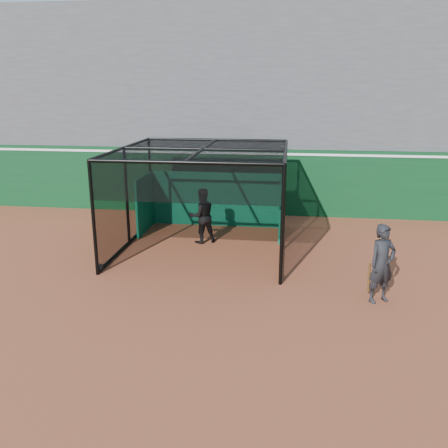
# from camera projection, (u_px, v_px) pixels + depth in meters

# --- Properties ---
(ground) EXTENTS (120.00, 120.00, 0.00)m
(ground) POSITION_uv_depth(u_px,v_px,m) (191.00, 309.00, 10.50)
(ground) COLOR brown
(ground) RESTS_ON ground
(outfield_wall) EXTENTS (50.00, 0.50, 2.50)m
(outfield_wall) POSITION_uv_depth(u_px,v_px,m) (235.00, 180.00, 18.23)
(outfield_wall) COLOR #0A3918
(outfield_wall) RESTS_ON ground
(grandstand) EXTENTS (50.00, 7.85, 8.95)m
(grandstand) POSITION_uv_depth(u_px,v_px,m) (245.00, 93.00, 20.94)
(grandstand) COLOR #4C4C4F
(grandstand) RESTS_ON ground
(batting_cage) EXTENTS (4.85, 5.21, 3.00)m
(batting_cage) POSITION_uv_depth(u_px,v_px,m) (204.00, 200.00, 14.14)
(batting_cage) COLOR black
(batting_cage) RESTS_ON ground
(batter) EXTENTS (1.05, 0.98, 1.73)m
(batter) POSITION_uv_depth(u_px,v_px,m) (202.00, 216.00, 14.77)
(batter) COLOR black
(batter) RESTS_ON ground
(on_deck_player) EXTENTS (0.79, 0.71, 1.82)m
(on_deck_player) POSITION_uv_depth(u_px,v_px,m) (382.00, 264.00, 10.62)
(on_deck_player) COLOR black
(on_deck_player) RESTS_ON ground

